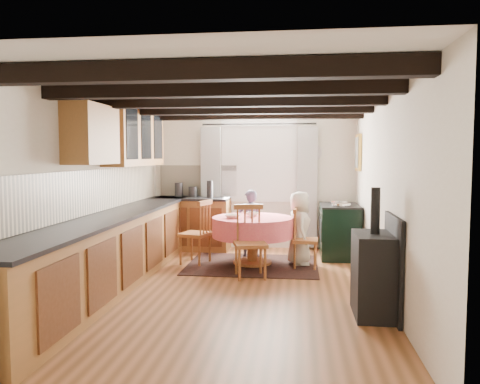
# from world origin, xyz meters

# --- Properties ---
(floor) EXTENTS (3.60, 5.50, 0.00)m
(floor) POSITION_xyz_m (0.00, 0.00, 0.00)
(floor) COLOR #9B5D35
(floor) RESTS_ON ground
(ceiling) EXTENTS (3.60, 5.50, 0.00)m
(ceiling) POSITION_xyz_m (0.00, 0.00, 2.40)
(ceiling) COLOR white
(ceiling) RESTS_ON ground
(wall_back) EXTENTS (3.60, 0.00, 2.40)m
(wall_back) POSITION_xyz_m (0.00, 2.75, 1.20)
(wall_back) COLOR silver
(wall_back) RESTS_ON ground
(wall_front) EXTENTS (3.60, 0.00, 2.40)m
(wall_front) POSITION_xyz_m (0.00, -2.75, 1.20)
(wall_front) COLOR silver
(wall_front) RESTS_ON ground
(wall_left) EXTENTS (0.00, 5.50, 2.40)m
(wall_left) POSITION_xyz_m (-1.80, 0.00, 1.20)
(wall_left) COLOR silver
(wall_left) RESTS_ON ground
(wall_right) EXTENTS (0.00, 5.50, 2.40)m
(wall_right) POSITION_xyz_m (1.80, 0.00, 1.20)
(wall_right) COLOR silver
(wall_right) RESTS_ON ground
(beam_a) EXTENTS (3.60, 0.16, 0.16)m
(beam_a) POSITION_xyz_m (0.00, -2.00, 2.31)
(beam_a) COLOR black
(beam_a) RESTS_ON ceiling
(beam_b) EXTENTS (3.60, 0.16, 0.16)m
(beam_b) POSITION_xyz_m (0.00, -1.00, 2.31)
(beam_b) COLOR black
(beam_b) RESTS_ON ceiling
(beam_c) EXTENTS (3.60, 0.16, 0.16)m
(beam_c) POSITION_xyz_m (0.00, 0.00, 2.31)
(beam_c) COLOR black
(beam_c) RESTS_ON ceiling
(beam_d) EXTENTS (3.60, 0.16, 0.16)m
(beam_d) POSITION_xyz_m (0.00, 1.00, 2.31)
(beam_d) COLOR black
(beam_d) RESTS_ON ceiling
(beam_e) EXTENTS (3.60, 0.16, 0.16)m
(beam_e) POSITION_xyz_m (0.00, 2.00, 2.31)
(beam_e) COLOR black
(beam_e) RESTS_ON ceiling
(splash_left) EXTENTS (0.02, 4.50, 0.55)m
(splash_left) POSITION_xyz_m (-1.78, 0.30, 1.20)
(splash_left) COLOR beige
(splash_left) RESTS_ON wall_left
(splash_back) EXTENTS (1.40, 0.02, 0.55)m
(splash_back) POSITION_xyz_m (-1.00, 2.73, 1.20)
(splash_back) COLOR beige
(splash_back) RESTS_ON wall_back
(base_cabinet_left) EXTENTS (0.60, 5.30, 0.88)m
(base_cabinet_left) POSITION_xyz_m (-1.50, 0.00, 0.44)
(base_cabinet_left) COLOR #955E2D
(base_cabinet_left) RESTS_ON floor
(base_cabinet_back) EXTENTS (1.30, 0.60, 0.88)m
(base_cabinet_back) POSITION_xyz_m (-1.05, 2.45, 0.44)
(base_cabinet_back) COLOR #955E2D
(base_cabinet_back) RESTS_ON floor
(worktop_left) EXTENTS (0.64, 5.30, 0.04)m
(worktop_left) POSITION_xyz_m (-1.48, 0.00, 0.90)
(worktop_left) COLOR black
(worktop_left) RESTS_ON base_cabinet_left
(worktop_back) EXTENTS (1.30, 0.64, 0.04)m
(worktop_back) POSITION_xyz_m (-1.05, 2.43, 0.90)
(worktop_back) COLOR black
(worktop_back) RESTS_ON base_cabinet_back
(wall_cabinet_glass) EXTENTS (0.34, 1.80, 0.90)m
(wall_cabinet_glass) POSITION_xyz_m (-1.63, 1.20, 1.95)
(wall_cabinet_glass) COLOR #955E2D
(wall_cabinet_glass) RESTS_ON wall_left
(wall_cabinet_solid) EXTENTS (0.34, 0.90, 0.70)m
(wall_cabinet_solid) POSITION_xyz_m (-1.63, -0.30, 1.90)
(wall_cabinet_solid) COLOR #955E2D
(wall_cabinet_solid) RESTS_ON wall_left
(window_frame) EXTENTS (1.34, 0.03, 1.54)m
(window_frame) POSITION_xyz_m (0.10, 2.73, 1.60)
(window_frame) COLOR white
(window_frame) RESTS_ON wall_back
(window_pane) EXTENTS (1.20, 0.01, 1.40)m
(window_pane) POSITION_xyz_m (0.10, 2.74, 1.60)
(window_pane) COLOR white
(window_pane) RESTS_ON wall_back
(curtain_left) EXTENTS (0.35, 0.10, 2.10)m
(curtain_left) POSITION_xyz_m (-0.75, 2.65, 1.10)
(curtain_left) COLOR #989C96
(curtain_left) RESTS_ON wall_back
(curtain_right) EXTENTS (0.35, 0.10, 2.10)m
(curtain_right) POSITION_xyz_m (0.95, 2.65, 1.10)
(curtain_right) COLOR #989C96
(curtain_right) RESTS_ON wall_back
(curtain_rod) EXTENTS (2.00, 0.03, 0.03)m
(curtain_rod) POSITION_xyz_m (0.10, 2.65, 2.20)
(curtain_rod) COLOR black
(curtain_rod) RESTS_ON wall_back
(wall_picture) EXTENTS (0.04, 0.50, 0.60)m
(wall_picture) POSITION_xyz_m (1.77, 2.30, 1.70)
(wall_picture) COLOR gold
(wall_picture) RESTS_ON wall_right
(wall_plate) EXTENTS (0.30, 0.02, 0.30)m
(wall_plate) POSITION_xyz_m (1.05, 2.72, 1.70)
(wall_plate) COLOR silver
(wall_plate) RESTS_ON wall_back
(rug) EXTENTS (1.94, 1.51, 0.01)m
(rug) POSITION_xyz_m (0.12, 1.35, 0.01)
(rug) COLOR black
(rug) RESTS_ON floor
(dining_table) EXTENTS (1.21, 1.21, 0.73)m
(dining_table) POSITION_xyz_m (0.12, 1.35, 0.36)
(dining_table) COLOR #ED756E
(dining_table) RESTS_ON floor
(chair_near) EXTENTS (0.52, 0.54, 0.99)m
(chair_near) POSITION_xyz_m (0.16, 0.62, 0.49)
(chair_near) COLOR #9A6537
(chair_near) RESTS_ON floor
(chair_left) EXTENTS (0.54, 0.53, 0.98)m
(chair_left) POSITION_xyz_m (-0.76, 1.36, 0.49)
(chair_left) COLOR #9A6537
(chair_left) RESTS_ON floor
(chair_right) EXTENTS (0.42, 0.41, 0.88)m
(chair_right) POSITION_xyz_m (0.91, 1.28, 0.44)
(chair_right) COLOR #9A6537
(chair_right) RESTS_ON floor
(aga_range) EXTENTS (0.61, 0.95, 0.88)m
(aga_range) POSITION_xyz_m (1.47, 2.10, 0.44)
(aga_range) COLOR black
(aga_range) RESTS_ON floor
(cast_iron_stove) EXTENTS (0.40, 0.66, 1.33)m
(cast_iron_stove) POSITION_xyz_m (1.58, -0.73, 0.66)
(cast_iron_stove) COLOR black
(cast_iron_stove) RESTS_ON floor
(child_far) EXTENTS (0.45, 0.34, 1.10)m
(child_far) POSITION_xyz_m (0.03, 1.94, 0.55)
(child_far) COLOR #474763
(child_far) RESTS_ON floor
(child_right) EXTENTS (0.43, 0.59, 1.11)m
(child_right) POSITION_xyz_m (0.82, 1.48, 0.56)
(child_right) COLOR beige
(child_right) RESTS_ON floor
(bowl_a) EXTENTS (0.29, 0.29, 0.06)m
(bowl_a) POSITION_xyz_m (-0.16, 1.22, 0.76)
(bowl_a) COLOR silver
(bowl_a) RESTS_ON dining_table
(bowl_b) EXTENTS (0.25, 0.25, 0.06)m
(bowl_b) POSITION_xyz_m (0.11, 1.46, 0.76)
(bowl_b) COLOR silver
(bowl_b) RESTS_ON dining_table
(cup) EXTENTS (0.11, 0.11, 0.09)m
(cup) POSITION_xyz_m (0.11, 1.31, 0.77)
(cup) COLOR silver
(cup) RESTS_ON dining_table
(canister_tall) EXTENTS (0.15, 0.15, 0.25)m
(canister_tall) POSITION_xyz_m (-1.31, 2.52, 1.05)
(canister_tall) COLOR #262628
(canister_tall) RESTS_ON worktop_back
(canister_wide) EXTENTS (0.16, 0.16, 0.18)m
(canister_wide) POSITION_xyz_m (-1.06, 2.56, 1.01)
(canister_wide) COLOR #262628
(canister_wide) RESTS_ON worktop_back
(canister_slim) EXTENTS (0.11, 0.11, 0.30)m
(canister_slim) POSITION_xyz_m (-0.72, 2.39, 1.07)
(canister_slim) COLOR #262628
(canister_slim) RESTS_ON worktop_back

